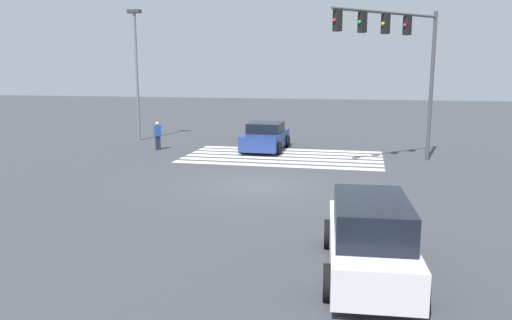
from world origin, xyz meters
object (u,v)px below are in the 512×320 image
pedestrian (158,134)px  street_light_pole_a (136,63)px  car_0 (265,137)px  traffic_signal_mast (399,48)px  car_1 (370,238)px

pedestrian → street_light_pole_a: 5.77m
pedestrian → car_0: bearing=57.1°
car_0 → street_light_pole_a: street_light_pole_a is taller
traffic_signal_mast → car_1: bearing=39.9°
car_1 → street_light_pole_a: (13.92, -18.16, 3.91)m
traffic_signal_mast → car_0: 8.60m
street_light_pole_a → pedestrian: bearing=128.8°
car_1 → pedestrian: bearing=32.8°
traffic_signal_mast → car_1: size_ratio=1.47×
car_0 → pedestrian: bearing=-77.8°
street_light_pole_a → car_0: bearing=165.9°
pedestrian → street_light_pole_a: bearing=173.9°
car_1 → pedestrian: car_1 is taller
traffic_signal_mast → pedestrian: bearing=-53.2°
traffic_signal_mast → car_0: bearing=-69.3°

